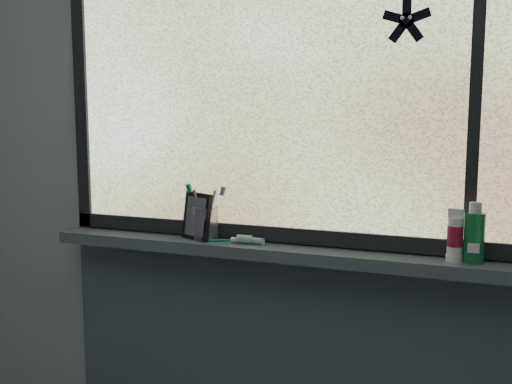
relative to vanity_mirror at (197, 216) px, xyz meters
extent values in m
cube|color=#9EA3A8|center=(0.28, 0.07, 0.15)|extent=(3.00, 0.01, 2.50)
cube|color=#44505B|center=(0.28, 0.00, -0.10)|extent=(1.62, 0.14, 0.04)
cube|color=silver|center=(0.28, 0.05, 0.43)|extent=(1.50, 0.01, 1.00)
cube|color=black|center=(0.28, 0.05, -0.05)|extent=(1.60, 0.03, 0.05)
cube|color=black|center=(-0.50, 0.05, 0.43)|extent=(0.05, 0.03, 1.10)
cube|color=black|center=(0.88, 0.05, 0.43)|extent=(0.03, 0.03, 1.00)
cube|color=black|center=(0.00, 0.00, 0.00)|extent=(0.14, 0.11, 0.16)
cylinder|color=#AD97C8|center=(0.03, 0.01, -0.02)|extent=(0.10, 0.10, 0.11)
cylinder|color=green|center=(0.89, 0.00, 0.01)|extent=(0.07, 0.07, 0.15)
cylinder|color=silver|center=(0.84, 0.00, 0.00)|extent=(0.06, 0.06, 0.11)
camera|label=1|loc=(0.89, -1.73, 0.33)|focal=40.00mm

